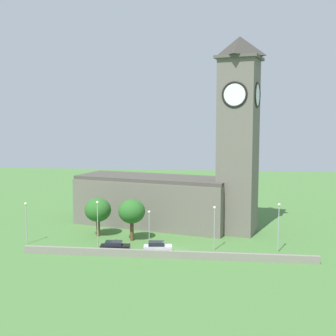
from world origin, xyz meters
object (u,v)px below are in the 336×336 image
object	(u,v)px
streetlamp_west_mid	(98,217)
tree_churchyard	(132,212)
tree_riverside_west	(98,210)
car_black	(115,246)
car_white	(157,247)
church	(179,181)
streetlamp_east_end	(279,220)
streetlamp_east_mid	(214,221)
streetlamp_west_end	(26,216)
streetlamp_central	(149,223)

from	to	relation	value
streetlamp_west_mid	tree_churchyard	xyz separation A→B (m)	(4.75, 4.72, 0.03)
streetlamp_west_mid	tree_riverside_west	distance (m)	7.26
car_black	tree_churchyard	xyz separation A→B (m)	(1.40, 6.79, 4.27)
car_white	streetlamp_west_mid	size ratio (longest dim) A/B	0.60
church	streetlamp_east_end	xyz separation A→B (m)	(17.15, -14.72, -4.02)
car_black	streetlamp_east_mid	world-z (taller)	streetlamp_east_mid
streetlamp_east_end	car_white	bearing A→B (deg)	-172.31
streetlamp_west_end	tree_riverside_west	world-z (taller)	streetlamp_west_end
streetlamp_west_end	streetlamp_east_end	bearing A→B (deg)	0.30
streetlamp_central	streetlamp_east_mid	xyz separation A→B (m)	(10.56, 0.30, 0.52)
streetlamp_west_mid	streetlamp_east_end	world-z (taller)	streetlamp_east_end
church	car_black	bearing A→B (deg)	-116.39
church	streetlamp_west_end	size ratio (longest dim) A/B	5.23
streetlamp_west_end	streetlamp_east_mid	xyz separation A→B (m)	(31.61, 0.13, 0.04)
car_black	car_white	xyz separation A→B (m)	(6.83, 0.23, 0.06)
tree_churchyard	streetlamp_east_end	bearing A→B (deg)	-9.26
streetlamp_west_end	car_black	bearing A→B (deg)	-9.23
car_black	streetlamp_east_mid	xyz separation A→B (m)	(15.73, 2.72, 3.94)
tree_churchyard	streetlamp_central	bearing A→B (deg)	-49.28
streetlamp_east_mid	tree_riverside_west	xyz separation A→B (m)	(-21.00, 6.34, -0.03)
streetlamp_west_end	streetlamp_central	distance (m)	21.06
car_black	streetlamp_central	bearing A→B (deg)	24.98
car_white	streetlamp_west_end	size ratio (longest dim) A/B	0.65
streetlamp_west_end	streetlamp_east_mid	bearing A→B (deg)	0.24
streetlamp_west_end	streetlamp_west_mid	world-z (taller)	streetlamp_west_mid
church	streetlamp_east_mid	bearing A→B (deg)	-64.57
car_black	tree_churchyard	bearing A→B (deg)	78.31
tree_churchyard	streetlamp_west_end	bearing A→B (deg)	-166.32
tree_riverside_west	car_white	bearing A→B (deg)	-36.08
car_black	streetlamp_west_mid	size ratio (longest dim) A/B	0.63
church	streetlamp_central	bearing A→B (deg)	-103.11
streetlamp_east_mid	streetlamp_east_end	xyz separation A→B (m)	(10.11, 0.09, 0.39)
church	tree_churchyard	bearing A→B (deg)	-124.18
streetlamp_west_end	streetlamp_central	size ratio (longest dim) A/B	1.13
church	streetlamp_west_mid	world-z (taller)	church
streetlamp_central	tree_riverside_west	xyz separation A→B (m)	(-10.44, 6.64, 0.49)
church	tree_churchyard	world-z (taller)	church
church	tree_churchyard	distance (m)	13.60
car_black	tree_riverside_west	xyz separation A→B (m)	(-5.27, 9.06, 3.91)
car_black	streetlamp_west_end	size ratio (longest dim) A/B	0.69
car_white	tree_riverside_west	bearing A→B (deg)	143.92
church	streetlamp_east_end	distance (m)	22.95
car_black	streetlamp_west_end	world-z (taller)	streetlamp_west_end
streetlamp_central	tree_churchyard	world-z (taller)	tree_churchyard
car_white	streetlamp_central	xyz separation A→B (m)	(-1.66, 2.18, 3.35)
streetlamp_central	streetlamp_west_end	bearing A→B (deg)	179.54
car_white	tree_churchyard	bearing A→B (deg)	129.64
tree_riverside_west	tree_churchyard	world-z (taller)	tree_churchyard
car_black	tree_riverside_west	world-z (taller)	tree_riverside_west
car_black	streetlamp_central	xyz separation A→B (m)	(5.17, 2.41, 3.42)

